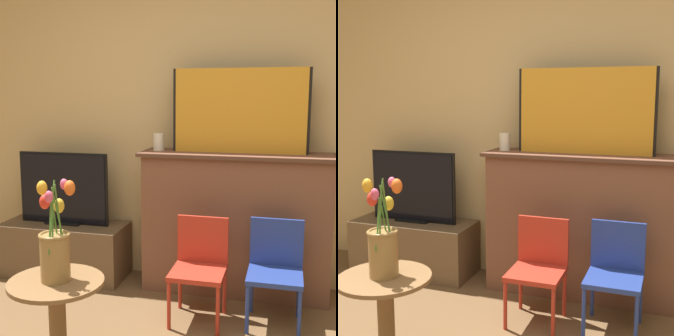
% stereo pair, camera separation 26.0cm
% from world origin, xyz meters
% --- Properties ---
extents(wall_back, '(8.00, 0.06, 2.70)m').
position_xyz_m(wall_back, '(0.00, 2.13, 1.35)').
color(wall_back, tan).
rests_on(wall_back, ground).
extents(fireplace_mantel, '(1.37, 0.41, 1.02)m').
position_xyz_m(fireplace_mantel, '(0.23, 1.92, 0.52)').
color(fireplace_mantel, brown).
rests_on(fireplace_mantel, ground).
extents(painting, '(0.95, 0.03, 0.59)m').
position_xyz_m(painting, '(0.24, 1.92, 1.31)').
color(painting, black).
rests_on(painting, fireplace_mantel).
extents(mantel_candle, '(0.08, 0.08, 0.13)m').
position_xyz_m(mantel_candle, '(-0.35, 1.92, 1.08)').
color(mantel_candle, silver).
rests_on(mantel_candle, fireplace_mantel).
extents(tv_stand, '(0.98, 0.42, 0.42)m').
position_xyz_m(tv_stand, '(-1.11, 1.87, 0.21)').
color(tv_stand, brown).
rests_on(tv_stand, ground).
extents(tv_monitor, '(0.73, 0.12, 0.56)m').
position_xyz_m(tv_monitor, '(-1.11, 1.88, 0.69)').
color(tv_monitor, black).
rests_on(tv_monitor, tv_stand).
extents(chair_red, '(0.33, 0.33, 0.65)m').
position_xyz_m(chair_red, '(0.06, 1.43, 0.37)').
color(chair_red, '#B22D1E').
rests_on(chair_red, ground).
extents(chair_blue, '(0.33, 0.33, 0.65)m').
position_xyz_m(chair_blue, '(0.53, 1.49, 0.37)').
color(chair_blue, navy).
rests_on(chair_blue, ground).
extents(side_table, '(0.46, 0.46, 0.55)m').
position_xyz_m(side_table, '(-0.47, 0.54, 0.36)').
color(side_table, brown).
rests_on(side_table, ground).
extents(vase_tulips, '(0.18, 0.24, 0.51)m').
position_xyz_m(vase_tulips, '(-0.47, 0.53, 0.71)').
color(vase_tulips, olive).
rests_on(vase_tulips, side_table).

